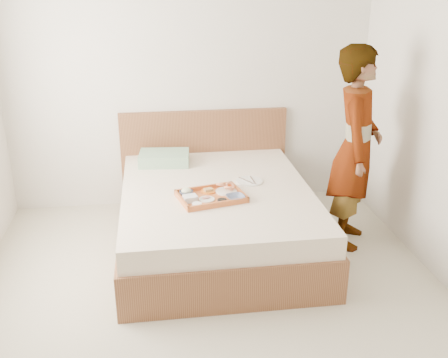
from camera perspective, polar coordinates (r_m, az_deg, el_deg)
ground at (r=3.69m, az=-0.83°, el=-14.81°), size 3.50×4.00×0.01m
wall_back at (r=5.03m, az=-3.85°, el=11.42°), size 3.50×0.01×2.60m
bed at (r=4.41m, az=-0.83°, el=-4.21°), size 1.65×2.00×0.53m
headboard at (r=5.23m, az=-2.19°, el=2.48°), size 1.65×0.06×0.95m
pillow at (r=4.88m, az=-6.60°, el=2.31°), size 0.49×0.35×0.11m
tray at (r=4.10m, az=-1.43°, el=-1.89°), size 0.57×0.47×0.05m
prawn_plate at (r=4.20m, az=0.25°, el=-1.36°), size 0.21×0.21×0.01m
navy_bowl_big at (r=4.05m, az=1.26°, el=-2.05°), size 0.17×0.17×0.03m
sauce_dish at (r=4.00m, az=-0.22°, el=-2.45°), size 0.09×0.09×0.03m
meat_plate at (r=4.06m, az=-1.92°, el=-2.25°), size 0.15×0.15×0.01m
bread_plate at (r=4.21m, az=-1.72°, el=-1.33°), size 0.15×0.15×0.01m
salad_bowl at (r=4.15m, az=-4.17°, el=-1.54°), size 0.13×0.13×0.03m
plastic_tub at (r=4.03m, az=-3.75°, el=-2.15°), size 0.12×0.11×0.05m
cheese_round at (r=3.94m, az=-3.00°, el=-2.85°), size 0.09×0.09×0.03m
dinner_plate at (r=4.44m, az=2.80°, el=-0.24°), size 0.28×0.28×0.01m
person at (r=4.41m, az=14.28°, el=3.25°), size 0.63×0.73×1.70m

